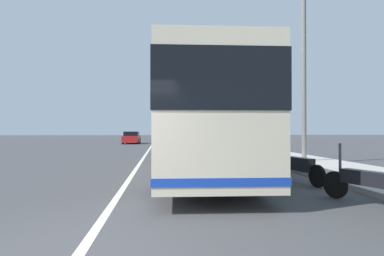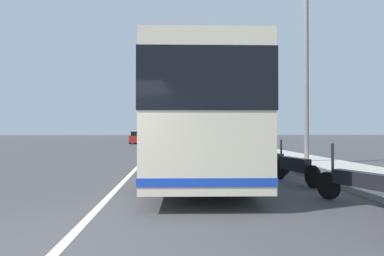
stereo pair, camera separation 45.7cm
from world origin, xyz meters
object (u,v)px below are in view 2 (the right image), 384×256
Objects in this scene: motorcycle_far_end at (294,167)px; car_side_street at (139,138)px; coach_bus at (196,119)px; motorcycle_nearest_curb at (363,184)px; utility_pole at (306,71)px; motorcycle_angled at (272,160)px; car_ahead_same_lane at (176,136)px.

motorcycle_far_end is 30.28m from car_side_street.
coach_bus is 5.69× the size of motorcycle_far_end.
utility_pole reaches higher than motorcycle_nearest_curb.
motorcycle_nearest_curb is 0.50× the size of car_side_street.
car_side_street is at bearing 1.27° from motorcycle_angled.
motorcycle_far_end is 0.50× the size of car_side_street.
motorcycle_angled is at bearing -20.85° from motorcycle_nearest_curb.
motorcycle_far_end reaches higher than motorcycle_angled.
car_side_street is at bearing 149.35° from car_ahead_same_lane.
motorcycle_nearest_curb is at bearing 171.27° from motorcycle_far_end.
motorcycle_far_end is 2.59m from motorcycle_angled.
motorcycle_far_end is 6.96m from utility_pole.
motorcycle_nearest_curb is 2.95m from motorcycle_far_end.
car_ahead_same_lane is at bearing 153.43° from car_side_street.
utility_pole is (2.58, -2.45, 3.88)m from motorcycle_angled.
motorcycle_angled is 0.23× the size of utility_pole.
coach_bus reaches higher than car_side_street.
motorcycle_nearest_curb reaches higher than motorcycle_angled.
motorcycle_nearest_curb is 0.26× the size of utility_pole.
utility_pole is (8.11, -2.40, 3.86)m from motorcycle_nearest_curb.
coach_bus is 6.26m from utility_pole.
car_side_street is (26.73, 7.78, 0.24)m from motorcycle_angled.
car_ahead_same_lane is 33.57m from utility_pole.
motorcycle_angled is 27.84m from car_side_street.
car_side_street is at bearing 1.30° from motorcycle_far_end.
motorcycle_nearest_curb is 33.19m from car_side_street.
motorcycle_far_end is (-2.82, -2.68, -1.52)m from coach_bus.
coach_bus reaches higher than car_ahead_same_lane.
car_side_street is at bearing -7.75° from motorcycle_nearest_curb.
utility_pole reaches higher than coach_bus.
car_ahead_same_lane is at bearing 2.95° from coach_bus.
motorcycle_angled is 5.27m from utility_pole.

